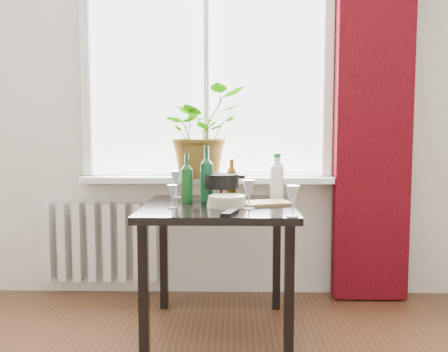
{
  "coord_description": "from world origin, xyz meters",
  "views": [
    {
      "loc": [
        0.19,
        -1.25,
        1.16
      ],
      "look_at": [
        0.13,
        1.55,
        0.9
      ],
      "focal_mm": 40.0,
      "sensor_mm": 36.0,
      "label": 1
    }
  ],
  "objects_px": {
    "table": "(218,221)",
    "bottle_amber": "(232,179)",
    "wine_bottle_left": "(187,178)",
    "wineglass_front_right": "(249,194)",
    "potted_plant": "(201,132)",
    "wineglass_back_left": "(176,184)",
    "cleaning_bottle": "(277,176)",
    "wineglass_back_center": "(227,185)",
    "fondue_pot": "(222,188)",
    "tv_remote": "(230,213)",
    "wine_bottle_right": "(207,173)",
    "wineglass_far_right": "(293,201)",
    "radiator": "(101,242)",
    "wineglass_front_left": "(172,196)",
    "plate_stack": "(227,201)",
    "cutting_board": "(266,203)"
  },
  "relations": [
    {
      "from": "potted_plant",
      "to": "cleaning_bottle",
      "type": "distance_m",
      "value": 0.64
    },
    {
      "from": "cleaning_bottle",
      "to": "wineglass_front_right",
      "type": "height_order",
      "value": "cleaning_bottle"
    },
    {
      "from": "table",
      "to": "tv_remote",
      "type": "relative_size",
      "value": 5.24
    },
    {
      "from": "tv_remote",
      "to": "bottle_amber",
      "type": "bearing_deg",
      "value": 106.12
    },
    {
      "from": "radiator",
      "to": "table",
      "type": "distance_m",
      "value": 1.09
    },
    {
      "from": "wineglass_front_right",
      "to": "wineglass_far_right",
      "type": "height_order",
      "value": "wineglass_front_right"
    },
    {
      "from": "table",
      "to": "fondue_pot",
      "type": "xyz_separation_m",
      "value": [
        0.01,
        0.15,
        0.17
      ]
    },
    {
      "from": "wine_bottle_right",
      "to": "plate_stack",
      "type": "bearing_deg",
      "value": -61.64
    },
    {
      "from": "radiator",
      "to": "tv_remote",
      "type": "relative_size",
      "value": 4.94
    },
    {
      "from": "wine_bottle_right",
      "to": "radiator",
      "type": "bearing_deg",
      "value": 148.9
    },
    {
      "from": "fondue_pot",
      "to": "tv_remote",
      "type": "relative_size",
      "value": 1.48
    },
    {
      "from": "wineglass_back_left",
      "to": "wineglass_front_left",
      "type": "height_order",
      "value": "wineglass_back_left"
    },
    {
      "from": "wine_bottle_left",
      "to": "wineglass_front_right",
      "type": "bearing_deg",
      "value": -36.71
    },
    {
      "from": "bottle_amber",
      "to": "wineglass_back_center",
      "type": "height_order",
      "value": "bottle_amber"
    },
    {
      "from": "wineglass_back_left",
      "to": "wineglass_front_left",
      "type": "bearing_deg",
      "value": -86.28
    },
    {
      "from": "cleaning_bottle",
      "to": "wine_bottle_left",
      "type": "bearing_deg",
      "value": -165.57
    },
    {
      "from": "wine_bottle_right",
      "to": "cutting_board",
      "type": "height_order",
      "value": "wine_bottle_right"
    },
    {
      "from": "radiator",
      "to": "potted_plant",
      "type": "height_order",
      "value": "potted_plant"
    },
    {
      "from": "wineglass_back_left",
      "to": "tv_remote",
      "type": "xyz_separation_m",
      "value": [
        0.34,
        -0.62,
        -0.08
      ]
    },
    {
      "from": "table",
      "to": "cleaning_bottle",
      "type": "distance_m",
      "value": 0.49
    },
    {
      "from": "table",
      "to": "bottle_amber",
      "type": "xyz_separation_m",
      "value": [
        0.08,
        0.25,
        0.22
      ]
    },
    {
      "from": "wineglass_far_right",
      "to": "wine_bottle_right",
      "type": "bearing_deg",
      "value": 129.97
    },
    {
      "from": "bottle_amber",
      "to": "plate_stack",
      "type": "bearing_deg",
      "value": -94.64
    },
    {
      "from": "wineglass_back_left",
      "to": "tv_remote",
      "type": "distance_m",
      "value": 0.72
    },
    {
      "from": "table",
      "to": "tv_remote",
      "type": "height_order",
      "value": "tv_remote"
    },
    {
      "from": "table",
      "to": "cutting_board",
      "type": "distance_m",
      "value": 0.29
    },
    {
      "from": "wine_bottle_right",
      "to": "wineglass_far_right",
      "type": "distance_m",
      "value": 0.71
    },
    {
      "from": "plate_stack",
      "to": "cutting_board",
      "type": "distance_m",
      "value": 0.24
    },
    {
      "from": "bottle_amber",
      "to": "cutting_board",
      "type": "distance_m",
      "value": 0.32
    },
    {
      "from": "wine_bottle_left",
      "to": "plate_stack",
      "type": "height_order",
      "value": "wine_bottle_left"
    },
    {
      "from": "wineglass_back_left",
      "to": "wine_bottle_right",
      "type": "bearing_deg",
      "value": -34.41
    },
    {
      "from": "wineglass_back_center",
      "to": "fondue_pot",
      "type": "height_order",
      "value": "wineglass_back_center"
    },
    {
      "from": "potted_plant",
      "to": "plate_stack",
      "type": "distance_m",
      "value": 0.77
    },
    {
      "from": "wineglass_far_right",
      "to": "tv_remote",
      "type": "distance_m",
      "value": 0.32
    },
    {
      "from": "wine_bottle_left",
      "to": "wineglass_front_right",
      "type": "distance_m",
      "value": 0.45
    },
    {
      "from": "cleaning_bottle",
      "to": "tv_remote",
      "type": "relative_size",
      "value": 1.75
    },
    {
      "from": "wine_bottle_right",
      "to": "fondue_pot",
      "type": "height_order",
      "value": "wine_bottle_right"
    },
    {
      "from": "wineglass_front_left",
      "to": "wineglass_back_center",
      "type": "bearing_deg",
      "value": 52.0
    },
    {
      "from": "wineglass_far_right",
      "to": "table",
      "type": "bearing_deg",
      "value": 135.0
    },
    {
      "from": "potted_plant",
      "to": "wineglass_front_left",
      "type": "height_order",
      "value": "potted_plant"
    },
    {
      "from": "wine_bottle_left",
      "to": "bottle_amber",
      "type": "height_order",
      "value": "wine_bottle_left"
    },
    {
      "from": "wineglass_back_left",
      "to": "potted_plant",
      "type": "bearing_deg",
      "value": 63.07
    },
    {
      "from": "table",
      "to": "wine_bottle_right",
      "type": "distance_m",
      "value": 0.32
    },
    {
      "from": "wineglass_far_right",
      "to": "wineglass_back_center",
      "type": "distance_m",
      "value": 0.71
    },
    {
      "from": "cleaning_bottle",
      "to": "wineglass_front_right",
      "type": "xyz_separation_m",
      "value": [
        -0.19,
        -0.4,
        -0.06
      ]
    },
    {
      "from": "potted_plant",
      "to": "wineglass_back_left",
      "type": "xyz_separation_m",
      "value": [
        -0.14,
        -0.27,
        -0.33
      ]
    },
    {
      "from": "radiator",
      "to": "wineglass_back_left",
      "type": "bearing_deg",
      "value": -29.91
    },
    {
      "from": "cleaning_bottle",
      "to": "wineglass_back_center",
      "type": "relative_size",
      "value": 1.65
    },
    {
      "from": "wine_bottle_right",
      "to": "tv_remote",
      "type": "bearing_deg",
      "value": -73.64
    },
    {
      "from": "table",
      "to": "cutting_board",
      "type": "bearing_deg",
      "value": 5.18
    }
  ]
}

